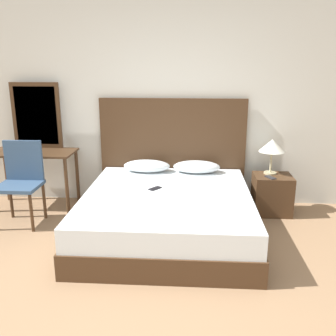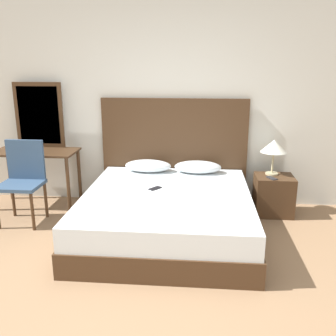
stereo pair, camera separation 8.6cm
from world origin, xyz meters
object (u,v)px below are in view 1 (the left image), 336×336
(phone_on_bed, at_px, (155,188))
(phone_on_nightstand, at_px, (270,177))
(bed, at_px, (167,214))
(table_lamp, at_px, (272,147))
(vanity_desk, at_px, (33,161))
(chair, at_px, (21,177))
(nightstand, at_px, (272,194))

(phone_on_bed, distance_m, phone_on_nightstand, 1.42)
(bed, relative_size, table_lamp, 4.56)
(table_lamp, bearing_deg, bed, -147.58)
(vanity_desk, distance_m, chair, 0.48)
(nightstand, distance_m, vanity_desk, 3.03)
(table_lamp, distance_m, vanity_desk, 2.99)
(table_lamp, height_order, chair, chair)
(bed, xyz_separation_m, table_lamp, (1.23, 0.78, 0.60))
(table_lamp, bearing_deg, phone_on_bed, -154.65)
(nightstand, bearing_deg, vanity_desk, 179.63)
(nightstand, bearing_deg, bed, -150.79)
(phone_on_bed, bearing_deg, chair, 175.50)
(nightstand, bearing_deg, table_lamp, 107.78)
(phone_on_bed, xyz_separation_m, table_lamp, (1.37, 0.65, 0.35))
(phone_on_nightstand, distance_m, chair, 2.93)
(phone_on_bed, relative_size, vanity_desk, 0.15)
(table_lamp, relative_size, phone_on_nightstand, 2.62)
(chair, bearing_deg, bed, -8.40)
(bed, xyz_separation_m, vanity_desk, (-1.76, 0.72, 0.38))
(phone_on_bed, distance_m, nightstand, 1.53)
(chair, bearing_deg, phone_on_nightstand, 6.84)
(phone_on_nightstand, bearing_deg, bed, -153.35)
(phone_on_bed, relative_size, phone_on_nightstand, 0.97)
(phone_on_bed, distance_m, chair, 1.57)
(bed, height_order, chair, chair)
(phone_on_bed, distance_m, vanity_desk, 1.72)
(table_lamp, relative_size, chair, 0.45)
(phone_on_nightstand, bearing_deg, chair, -173.16)
(table_lamp, xyz_separation_m, vanity_desk, (-2.99, -0.06, -0.21))
(nightstand, height_order, table_lamp, table_lamp)
(vanity_desk, bearing_deg, phone_on_nightstand, -2.30)
(vanity_desk, bearing_deg, phone_on_bed, -20.12)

